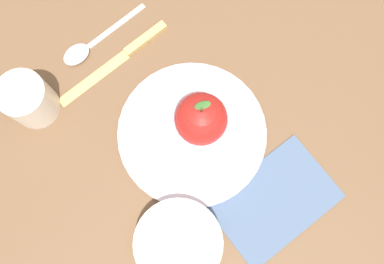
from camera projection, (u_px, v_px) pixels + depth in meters
The scene contains 8 objects.
ground_plane at pixel (182, 125), 0.67m from camera, with size 2.40×2.40×0.00m, color brown.
dinner_plate at pixel (192, 133), 0.66m from camera, with size 0.24×0.24×0.02m.
apple at pixel (201, 121), 0.61m from camera, with size 0.08×0.08×0.09m.
side_bowl at pixel (178, 243), 0.60m from camera, with size 0.13×0.13×0.04m.
cup at pixel (28, 99), 0.63m from camera, with size 0.08×0.08×0.08m.
knife at pixel (124, 55), 0.69m from camera, with size 0.18×0.16×0.01m.
spoon at pixel (85, 48), 0.69m from camera, with size 0.14×0.13×0.01m.
linen_napkin at pixel (275, 201), 0.64m from camera, with size 0.12×0.19×0.00m, color slate.
Camera 1 is at (-0.16, -0.04, 0.65)m, focal length 38.26 mm.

